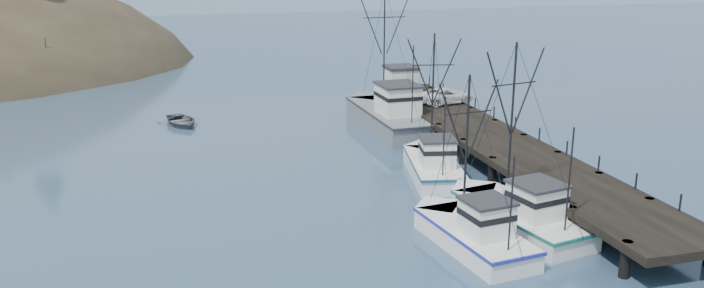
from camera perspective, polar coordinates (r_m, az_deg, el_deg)
name	(u,v)px	position (r m, az deg, el deg)	size (l,w,h in m)	color
ground	(388,270)	(36.59, 2.99, -10.40)	(400.00, 400.00, 0.00)	navy
pier	(494,141)	(55.02, 11.69, 0.28)	(6.00, 44.00, 2.00)	black
distant_ridge	(235,8)	(202.78, -9.67, 11.12)	(360.00, 40.00, 26.00)	#9EB2C6
distant_ridge_far	(55,7)	(218.70, -23.45, 10.39)	(180.00, 25.00, 18.00)	silver
trawler_near	(517,214)	(42.71, 13.56, -5.67)	(5.52, 11.32, 11.40)	white
trawler_mid	(471,233)	(39.46, 9.87, -7.29)	(4.42, 10.00, 10.03)	white
trawler_far	(433,165)	(51.05, 6.74, -1.74)	(5.03, 10.44, 10.74)	white
work_vessel	(389,115)	(64.30, 3.10, 2.43)	(5.17, 15.85, 13.23)	slate
pier_shed	(401,79)	(70.20, 4.06, 5.38)	(3.00, 3.20, 2.80)	silver
pickup_truck	(446,96)	(66.00, 7.84, 4.01)	(2.51, 5.43, 1.51)	silver
motorboat	(181,125)	(67.57, -14.01, 1.56)	(3.75, 5.25, 1.09)	#53575C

